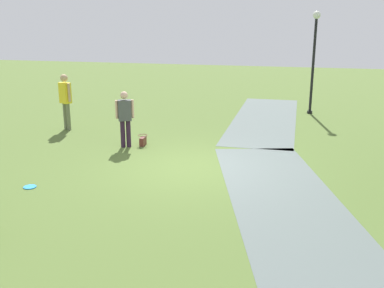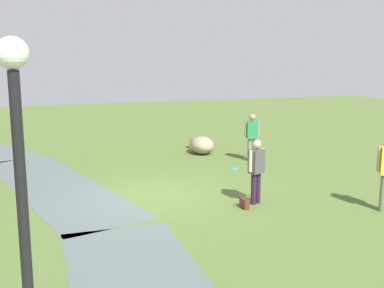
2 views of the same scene
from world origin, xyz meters
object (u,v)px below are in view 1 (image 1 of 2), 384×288
lamp_post (314,52)px  handbag_on_grass (143,141)px  frisbee_on_grass (30,187)px  man_near_boulder (65,98)px  woman_with_handbag (125,115)px

lamp_post → handbag_on_grass: (5.71, -4.76, -2.18)m
frisbee_on_grass → man_near_boulder: bearing=-160.6°
lamp_post → man_near_boulder: (4.49, -7.80, -1.25)m
handbag_on_grass → frisbee_on_grass: 3.95m
man_near_boulder → frisbee_on_grass: man_near_boulder is taller
lamp_post → frisbee_on_grass: size_ratio=13.71×
man_near_boulder → frisbee_on_grass: (4.94, 1.74, -1.06)m
lamp_post → woman_with_handbag: lamp_post is taller
lamp_post → handbag_on_grass: bearing=-39.8°
woman_with_handbag → frisbee_on_grass: (3.46, -0.88, -0.91)m
lamp_post → frisbee_on_grass: 11.45m
woman_with_handbag → handbag_on_grass: (-0.26, 0.42, -0.78)m
lamp_post → handbag_on_grass: 7.75m
lamp_post → man_near_boulder: size_ratio=2.08×
handbag_on_grass → frisbee_on_grass: (3.72, -1.30, -0.13)m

